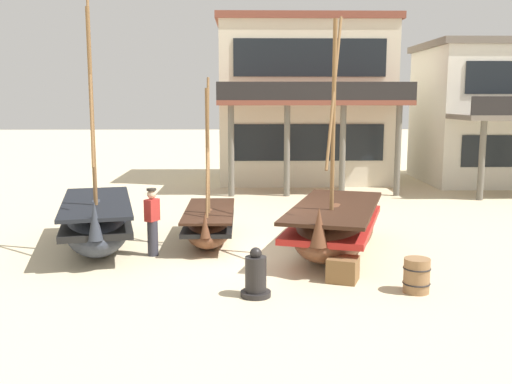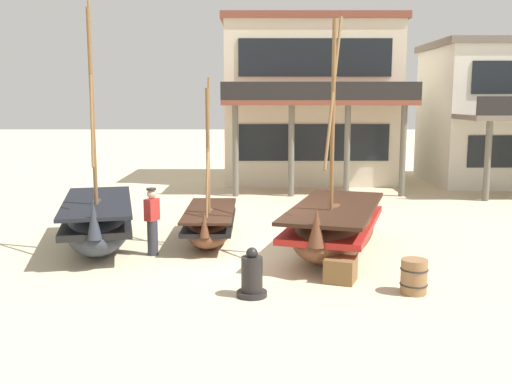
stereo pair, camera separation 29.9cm
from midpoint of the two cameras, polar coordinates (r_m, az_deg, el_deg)
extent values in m
plane|color=beige|center=(14.77, 0.59, -5.99)|extent=(120.00, 120.00, 0.00)
ellipsoid|color=brown|center=(15.84, -4.00, -3.29)|extent=(1.26, 3.68, 0.91)
cube|color=black|center=(15.81, -4.01, -2.89)|extent=(1.27, 3.53, 0.11)
cube|color=#351E13|center=(15.75, -4.02, -1.81)|extent=(1.30, 3.60, 0.06)
cone|color=brown|center=(14.03, -4.50, -3.21)|extent=(0.25, 0.25, 0.63)
cylinder|color=brown|center=(15.08, -4.20, 3.49)|extent=(0.10, 0.10, 3.48)
cylinder|color=brown|center=(15.06, -4.21, 4.46)|extent=(0.07, 1.39, 3.55)
cube|color=brown|center=(16.04, -3.95, -1.97)|extent=(1.19, 0.16, 0.06)
ellipsoid|color=#2D333D|center=(15.69, -14.69, -3.03)|extent=(2.68, 5.01, 1.26)
cube|color=black|center=(15.66, -14.71, -2.47)|extent=(2.65, 4.83, 0.15)
cube|color=black|center=(15.59, -14.78, -0.95)|extent=(2.71, 4.93, 0.09)
cone|color=#2D333D|center=(13.34, -15.01, -2.67)|extent=(0.39, 0.39, 0.88)
cylinder|color=brown|center=(14.77, -15.18, 7.19)|extent=(0.10, 0.10, 5.11)
cylinder|color=brown|center=(14.78, -15.35, 11.12)|extent=(0.48, 1.77, 4.37)
cube|color=brown|center=(15.96, -14.73, -1.22)|extent=(1.55, 0.51, 0.06)
ellipsoid|color=brown|center=(14.80, 8.23, -3.62)|extent=(3.25, 5.26, 1.22)
cube|color=red|center=(14.77, 8.24, -3.04)|extent=(3.21, 5.07, 0.15)
cube|color=#351E13|center=(14.69, 8.28, -1.49)|extent=(3.27, 5.18, 0.09)
cone|color=brown|center=(12.41, 6.58, -3.46)|extent=(0.47, 0.47, 0.85)
cylinder|color=brown|center=(13.85, 8.08, 6.57)|extent=(0.10, 0.10, 4.80)
cylinder|color=brown|center=(13.84, 8.15, 9.81)|extent=(0.62, 1.82, 3.57)
cube|color=brown|center=(15.07, 8.49, -1.74)|extent=(1.75, 0.68, 0.06)
cylinder|color=#33333D|center=(14.68, -9.54, -4.43)|extent=(0.26, 0.26, 0.88)
cube|color=#B22D28|center=(14.53, -9.62, -1.71)|extent=(0.37, 0.42, 0.54)
sphere|color=beige|center=(14.47, -9.66, -0.19)|extent=(0.22, 0.22, 0.22)
cylinder|color=#2D2823|center=(14.45, -9.67, 0.28)|extent=(0.24, 0.24, 0.05)
cylinder|color=black|center=(11.64, 0.31, -9.92)|extent=(0.60, 0.60, 0.10)
cylinder|color=black|center=(11.52, 0.31, -8.04)|extent=(0.42, 0.42, 0.70)
sphere|color=black|center=(11.40, 0.31, -6.00)|extent=(0.23, 0.23, 0.23)
cylinder|color=olive|center=(12.16, 15.84, -7.95)|extent=(0.52, 0.52, 0.70)
torus|color=black|center=(12.12, 15.87, -7.25)|extent=(0.56, 0.56, 0.03)
torus|color=black|center=(12.20, 15.81, -8.64)|extent=(0.56, 0.56, 0.03)
cube|color=brown|center=(12.61, 8.90, -7.53)|extent=(0.80, 0.80, 0.52)
cube|color=beige|center=(27.92, 5.46, 8.54)|extent=(7.73, 5.18, 7.19)
cube|color=brown|center=(28.14, 5.58, 16.19)|extent=(8.04, 5.39, 0.30)
cube|color=black|center=(25.38, 5.97, 4.83)|extent=(6.49, 0.06, 1.58)
cube|color=black|center=(25.37, 6.10, 12.95)|extent=(6.49, 0.06, 1.58)
cube|color=brown|center=(24.04, 6.35, 8.69)|extent=(7.73, 2.63, 0.20)
cylinder|color=#666056|center=(23.07, -1.69, 4.00)|extent=(0.24, 0.24, 3.60)
cylinder|color=#666056|center=(23.11, 3.80, 4.00)|extent=(0.24, 0.24, 3.60)
cylinder|color=#666056|center=(23.37, 9.22, 3.95)|extent=(0.24, 0.24, 3.60)
cylinder|color=#666056|center=(23.82, 14.48, 3.88)|extent=(0.24, 0.24, 3.60)
cube|color=black|center=(22.79, 6.73, 9.79)|extent=(7.73, 0.08, 0.70)
cylinder|color=#666056|center=(23.75, 22.00, 2.82)|extent=(0.24, 0.24, 3.04)
camera|label=1|loc=(0.15, -89.45, 0.09)|focal=40.90mm
camera|label=2|loc=(0.15, 90.55, -0.09)|focal=40.90mm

